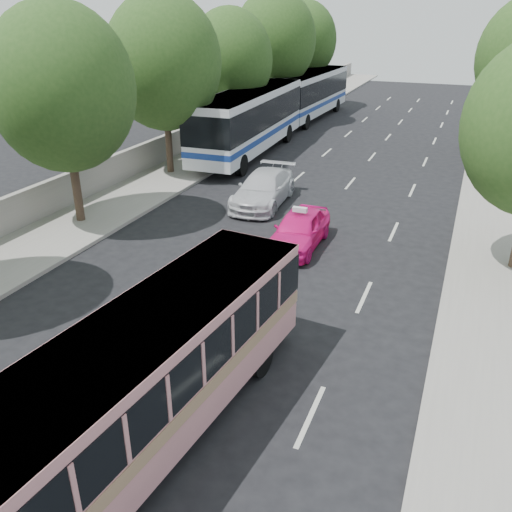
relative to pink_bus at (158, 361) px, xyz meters
The scene contains 15 objects.
ground 4.24m from the pink_bus, 109.82° to the left, with size 120.00×120.00×0.00m, color black.
sidewalk_left 25.62m from the pink_bus, 112.54° to the left, with size 4.00×90.00×0.15m, color #9E998E.
sidewalk_right 24.74m from the pink_bus, 73.04° to the left, with size 4.00×90.00×0.12m, color #9E998E.
low_wall 26.32m from the pink_bus, 116.17° to the left, with size 0.30×90.00×1.50m, color #9E998E.
tree_left_b 14.20m from the pink_bus, 135.52° to the left, with size 5.70×5.70×8.88m.
tree_left_c 20.62m from the pink_bus, 119.49° to the left, with size 6.00×6.00×9.35m.
tree_left_d 27.64m from the pink_bus, 111.03° to the left, with size 5.52×5.52×8.60m.
tree_left_e 35.23m from the pink_bus, 106.16° to the left, with size 6.30×6.30×9.82m.
tree_left_f 42.92m from the pink_bus, 103.43° to the left, with size 5.88×5.88×9.16m.
pink_bus is the anchor object (origin of this frame).
pink_taxi 10.74m from the pink_bus, 91.61° to the left, with size 1.69×4.19×1.43m, color #F71587.
white_pickup 15.26m from the pink_bus, 102.85° to the left, with size 2.09×5.13×1.49m, color silver.
tour_coach_front 24.49m from the pink_bus, 108.08° to the left, with size 3.27×13.11×3.89m.
tour_coach_rear 37.16m from the pink_bus, 101.80° to the left, with size 3.09×12.43×3.69m.
taxi_roof_sign 10.69m from the pink_bus, 91.61° to the left, with size 0.55×0.18×0.18m, color silver.
Camera 1 is at (6.66, -11.46, 8.50)m, focal length 38.00 mm.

